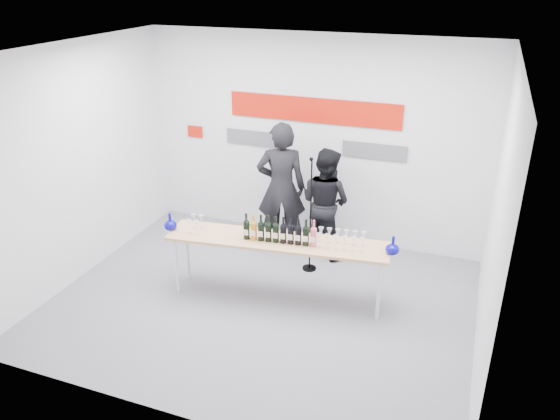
{
  "coord_description": "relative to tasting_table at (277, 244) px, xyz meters",
  "views": [
    {
      "loc": [
        2.2,
        -5.24,
        3.79
      ],
      "look_at": [
        0.14,
        0.28,
        1.15
      ],
      "focal_mm": 35.0,
      "sensor_mm": 36.0,
      "label": 1
    }
  ],
  "objects": [
    {
      "name": "mic_stand",
      "position": [
        0.17,
        0.79,
        -0.25
      ],
      "size": [
        0.19,
        0.19,
        1.62
      ],
      "rotation": [
        0.0,
        0.0,
        0.42
      ],
      "color": "black",
      "rests_on": "ground"
    },
    {
      "name": "presenter_left",
      "position": [
        -0.41,
        1.24,
        0.21
      ],
      "size": [
        0.8,
        0.65,
        1.89
      ],
      "primitive_type": "imported",
      "rotation": [
        0.0,
        0.0,
        3.46
      ],
      "color": "black",
      "rests_on": "ground"
    },
    {
      "name": "decanter_left",
      "position": [
        -1.34,
        -0.19,
        0.17
      ],
      "size": [
        0.16,
        0.16,
        0.21
      ],
      "primitive_type": null,
      "color": "#090783",
      "rests_on": "tasting_table"
    },
    {
      "name": "back_wall",
      "position": [
        -0.14,
        1.82,
        0.76
      ],
      "size": [
        5.0,
        0.04,
        3.0
      ],
      "primitive_type": "cube",
      "color": "silver",
      "rests_on": "ground"
    },
    {
      "name": "decanter_right",
      "position": [
        1.35,
        0.14,
        0.17
      ],
      "size": [
        0.16,
        0.16,
        0.21
      ],
      "primitive_type": null,
      "color": "#090783",
      "rests_on": "tasting_table"
    },
    {
      "name": "glasses_left",
      "position": [
        -1.03,
        -0.13,
        0.15
      ],
      "size": [
        0.18,
        0.24,
        0.18
      ],
      "color": "silver",
      "rests_on": "tasting_table"
    },
    {
      "name": "presenter_right",
      "position": [
        0.21,
        1.33,
        0.04
      ],
      "size": [
        0.92,
        0.82,
        1.57
      ],
      "primitive_type": "imported",
      "rotation": [
        0.0,
        0.0,
        2.8
      ],
      "color": "black",
      "rests_on": "ground"
    },
    {
      "name": "tasting_table",
      "position": [
        0.0,
        0.0,
        0.0
      ],
      "size": [
        2.72,
        0.86,
        0.8
      ],
      "rotation": [
        0.0,
        0.0,
        0.12
      ],
      "color": "tan",
      "rests_on": "ground"
    },
    {
      "name": "wine_bottles",
      "position": [
        0.05,
        -0.05,
        0.23
      ],
      "size": [
        0.89,
        0.18,
        0.33
      ],
      "rotation": [
        0.0,
        0.0,
        0.12
      ],
      "color": "black",
      "rests_on": "tasting_table"
    },
    {
      "name": "glasses_right",
      "position": [
        0.76,
        0.09,
        0.15
      ],
      "size": [
        0.58,
        0.28,
        0.18
      ],
      "color": "silver",
      "rests_on": "tasting_table"
    },
    {
      "name": "ground",
      "position": [
        -0.14,
        -0.18,
        -0.74
      ],
      "size": [
        5.0,
        5.0,
        0.0
      ],
      "primitive_type": "plane",
      "color": "slate",
      "rests_on": "ground"
    },
    {
      "name": "signage",
      "position": [
        -0.19,
        1.79,
        1.06
      ],
      "size": [
        3.38,
        0.02,
        0.79
      ],
      "color": "#BA1607",
      "rests_on": "back_wall"
    }
  ]
}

